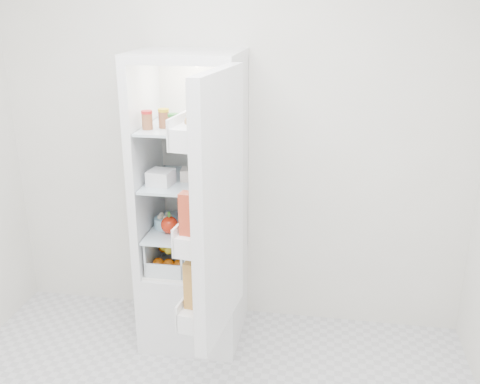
% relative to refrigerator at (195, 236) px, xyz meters
% --- Properties ---
extents(room_walls, '(3.02, 3.02, 2.61)m').
position_rel_refrigerator_xyz_m(room_walls, '(0.20, -1.25, 0.93)').
color(room_walls, silver).
rests_on(room_walls, ground).
extents(refrigerator, '(0.60, 0.60, 1.80)m').
position_rel_refrigerator_xyz_m(refrigerator, '(0.00, 0.00, 0.00)').
color(refrigerator, silver).
rests_on(refrigerator, ground).
extents(shelf_low, '(0.49, 0.53, 0.01)m').
position_rel_refrigerator_xyz_m(shelf_low, '(-0.00, -0.06, 0.07)').
color(shelf_low, silver).
rests_on(shelf_low, refrigerator).
extents(shelf_mid, '(0.49, 0.53, 0.02)m').
position_rel_refrigerator_xyz_m(shelf_mid, '(-0.00, -0.06, 0.38)').
color(shelf_mid, silver).
rests_on(shelf_mid, refrigerator).
extents(shelf_top, '(0.49, 0.53, 0.02)m').
position_rel_refrigerator_xyz_m(shelf_top, '(-0.00, -0.06, 0.71)').
color(shelf_top, silver).
rests_on(shelf_top, refrigerator).
extents(crisper_left, '(0.23, 0.46, 0.22)m').
position_rel_refrigerator_xyz_m(crisper_left, '(-0.12, -0.06, -0.06)').
color(crisper_left, silver).
rests_on(crisper_left, refrigerator).
extents(crisper_right, '(0.23, 0.46, 0.22)m').
position_rel_refrigerator_xyz_m(crisper_right, '(0.12, -0.06, -0.06)').
color(crisper_right, silver).
rests_on(crisper_right, refrigerator).
extents(condiment_jars, '(0.38, 0.16, 0.08)m').
position_rel_refrigerator_xyz_m(condiment_jars, '(-0.04, -0.18, 0.76)').
color(condiment_jars, '#B21919').
rests_on(condiment_jars, shelf_top).
extents(squeeze_bottle, '(0.06, 0.06, 0.19)m').
position_rel_refrigerator_xyz_m(squeeze_bottle, '(0.21, -0.10, 0.82)').
color(squeeze_bottle, white).
rests_on(squeeze_bottle, shelf_top).
extents(tub_white, '(0.15, 0.15, 0.09)m').
position_rel_refrigerator_xyz_m(tub_white, '(-0.15, -0.17, 0.44)').
color(tub_white, white).
rests_on(tub_white, shelf_mid).
extents(tub_cream, '(0.13, 0.13, 0.07)m').
position_rel_refrigerator_xyz_m(tub_cream, '(0.00, -0.05, 0.43)').
color(tub_cream, beige).
rests_on(tub_cream, shelf_mid).
extents(tin_red, '(0.11, 0.11, 0.06)m').
position_rel_refrigerator_xyz_m(tin_red, '(0.09, -0.15, 0.42)').
color(tin_red, red).
rests_on(tin_red, shelf_mid).
extents(red_cabbage, '(0.17, 0.17, 0.17)m').
position_rel_refrigerator_xyz_m(red_cabbage, '(0.04, 0.02, 0.17)').
color(red_cabbage, '#531E59').
rests_on(red_cabbage, shelf_low).
extents(bell_pepper, '(0.10, 0.10, 0.10)m').
position_rel_refrigerator_xyz_m(bell_pepper, '(-0.11, -0.16, 0.13)').
color(bell_pepper, red).
rests_on(bell_pepper, shelf_low).
extents(mushroom_bowl, '(0.16, 0.16, 0.06)m').
position_rel_refrigerator_xyz_m(mushroom_bowl, '(-0.17, -0.08, 0.11)').
color(mushroom_bowl, '#9ACDE5').
rests_on(mushroom_bowl, shelf_low).
extents(salad_bag, '(0.10, 0.10, 0.10)m').
position_rel_refrigerator_xyz_m(salad_bag, '(0.18, -0.27, 0.13)').
color(salad_bag, '#A8C896').
rests_on(salad_bag, shelf_low).
extents(citrus_pile, '(0.20, 0.24, 0.16)m').
position_rel_refrigerator_xyz_m(citrus_pile, '(-0.13, -0.12, -0.07)').
color(citrus_pile, '#E15B0B').
rests_on(citrus_pile, refrigerator).
extents(veg_pile, '(0.16, 0.30, 0.10)m').
position_rel_refrigerator_xyz_m(veg_pile, '(0.13, -0.06, -0.10)').
color(veg_pile, '#21521B').
rests_on(veg_pile, refrigerator).
extents(fridge_door, '(0.24, 0.60, 1.30)m').
position_rel_refrigerator_xyz_m(fridge_door, '(0.26, -0.64, 0.43)').
color(fridge_door, silver).
rests_on(fridge_door, refrigerator).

